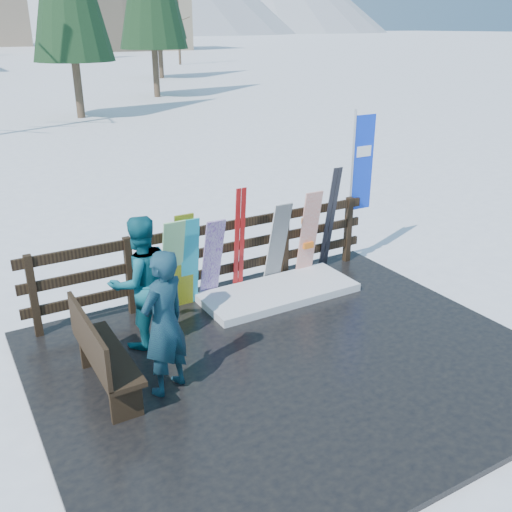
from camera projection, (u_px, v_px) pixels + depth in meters
ground at (292, 364)px, 7.12m from camera, size 700.00×700.00×0.00m
deck at (292, 362)px, 7.10m from camera, size 6.00×5.00×0.08m
fence at (213, 253)px, 8.60m from camera, size 5.60×0.10×1.15m
snow_patch at (279, 292)px, 8.72m from camera, size 2.39×1.00×0.12m
bench at (100, 352)px, 6.27m from camera, size 0.41×1.50×0.97m
snowboard_0 at (190, 263)px, 8.20m from camera, size 0.27×0.22×1.37m
snowboard_1 at (172, 265)px, 8.06m from camera, size 0.32×0.39×1.40m
snowboard_2 at (184, 261)px, 8.14m from camera, size 0.29×0.20×1.45m
snowboard_3 at (212, 260)px, 8.37m from camera, size 0.30×0.38×1.31m
snowboard_4 at (277, 244)px, 8.89m from camera, size 0.30×0.37×1.38m
snowboard_5 at (309, 234)px, 9.15m from camera, size 0.31×0.27×1.47m
ski_pair_a at (239, 241)px, 8.59m from camera, size 0.16×0.18×1.67m
ski_pair_b at (330, 219)px, 9.36m from camera, size 0.17×0.32×1.79m
rental_flag at (360, 169)px, 9.60m from camera, size 0.45×0.04×2.60m
person_front at (164, 323)px, 6.19m from camera, size 0.73×0.63×1.69m
person_back at (141, 282)px, 7.12m from camera, size 0.91×0.75×1.74m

